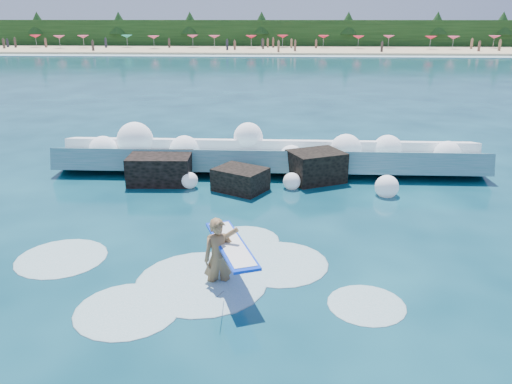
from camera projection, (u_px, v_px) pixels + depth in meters
The scene contains 11 objects.
ground at pixel (192, 263), 12.36m from camera, with size 200.00×200.00×0.00m, color #072D3C.
beach at pixel (270, 50), 85.71m from camera, with size 140.00×20.00×0.40m, color tan.
wet_band at pixel (268, 56), 75.41m from camera, with size 140.00×5.00×0.08m, color silver.
treeline at pixel (271, 34), 94.35m from camera, with size 140.00×4.00×5.00m, color black.
breaking_wave at pixel (269, 158), 19.70m from camera, with size 16.44×2.63×1.42m.
rock_cluster at pixel (232, 172), 18.18m from camera, with size 8.02×3.26×1.31m.
surfer_with_board at pixel (222, 255), 11.22m from camera, with size 1.47×3.04×1.91m.
wave_spray at pixel (249, 149), 19.54m from camera, with size 14.50×4.39×1.92m.
surf_foam at pixel (199, 275), 11.83m from camera, with size 9.37×5.65×0.15m.
beach_umbrellas at pixel (271, 37), 86.79m from camera, with size 112.90×6.48×0.50m.
beachgoers at pixel (245, 46), 82.08m from camera, with size 108.64×13.93×1.94m.
Camera 1 is at (2.16, -10.96, 5.81)m, focal length 35.00 mm.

